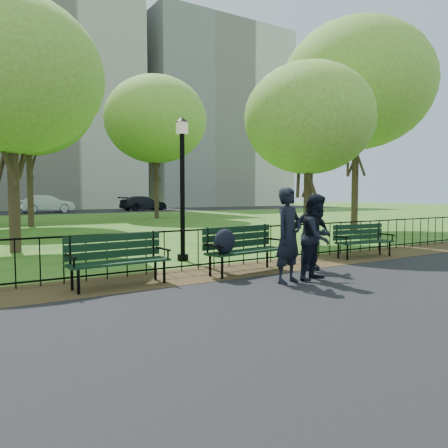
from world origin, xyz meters
TOP-DOWN VIEW (x-y plane):
  - ground at (0.00, 0.00)m, footprint 120.00×120.00m
  - dirt_strip at (0.00, 1.50)m, footprint 60.00×1.60m
  - far_street at (0.00, 35.00)m, footprint 70.00×9.00m
  - iron_fence at (0.00, 2.00)m, footprint 24.06×0.06m
  - apartment_mid at (2.00, 48.00)m, footprint 24.00×15.00m
  - apartment_east at (26.00, 48.00)m, footprint 20.00×15.00m
  - park_bench_main at (-0.66, 1.09)m, footprint 1.93×0.82m
  - park_bench_left_a at (-3.03, 1.32)m, footprint 1.82×0.64m
  - park_bench_right_a at (3.49, 1.36)m, footprint 1.70×0.68m
  - lamppost at (-0.66, 3.40)m, footprint 0.32×0.32m
  - tree_near_w at (-3.95, 7.31)m, footprint 5.09×5.09m
  - tree_near_e at (4.43, 4.36)m, footprint 4.21×4.21m
  - tree_mid_e at (10.05, 7.29)m, footprint 6.68×6.68m
  - tree_far_c at (-1.98, 17.50)m, footprint 6.52×6.52m
  - tree_far_e at (6.37, 20.95)m, footprint 6.77×6.77m
  - person_left at (-0.26, -0.10)m, footprint 0.72×0.56m
  - person_mid at (0.39, -0.18)m, footprint 0.88×0.63m
  - person_right at (1.04, 0.71)m, footprint 0.98×0.69m
  - sedan_silver at (1.59, 33.42)m, footprint 4.81×2.43m
  - sedan_dark at (10.84, 34.23)m, footprint 5.01×2.55m

SIDE VIEW (x-z plane):
  - ground at x=0.00m, z-range 0.00..0.00m
  - far_street at x=0.00m, z-range 0.00..0.01m
  - dirt_strip at x=0.00m, z-range 0.01..0.02m
  - iron_fence at x=0.00m, z-range 0.00..1.00m
  - park_bench_right_a at x=3.49m, z-range 0.07..1.01m
  - park_bench_left_a at x=-3.03m, z-range 0.07..1.09m
  - park_bench_main at x=-0.66m, z-range 0.13..1.19m
  - sedan_dark at x=10.84m, z-range 0.01..1.40m
  - sedan_silver at x=1.59m, z-range 0.01..1.52m
  - person_right at x=1.04m, z-range 0.01..1.55m
  - person_mid at x=0.39m, z-range 0.01..1.65m
  - person_left at x=-0.26m, z-range 0.01..1.77m
  - lamppost at x=-0.66m, z-range 0.16..3.67m
  - tree_near_e at x=4.43m, z-range 1.13..7.00m
  - tree_near_w at x=-3.95m, z-range 1.38..8.47m
  - tree_far_c at x=-1.98m, z-range 1.77..10.86m
  - tree_mid_e at x=10.05m, z-range 1.81..11.12m
  - tree_far_e at x=6.37m, z-range 1.83..11.27m
  - apartment_east at x=26.00m, z-range 0.00..24.00m
  - apartment_mid at x=2.00m, z-range 0.00..30.00m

